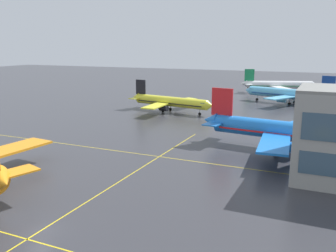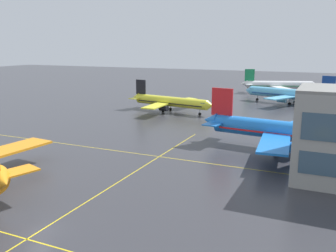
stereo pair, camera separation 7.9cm
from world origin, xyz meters
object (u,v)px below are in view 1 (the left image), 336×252
object	(u,v)px
airliner_far_left_stand	(289,94)
airliner_second_row	(289,131)
airliner_third_row	(170,102)
airliner_far_right_stand	(278,85)

from	to	relation	value
airliner_far_left_stand	airliner_second_row	bearing A→B (deg)	-83.69
airliner_second_row	airliner_third_row	size ratio (longest dim) A/B	1.23
airliner_second_row	airliner_third_row	bearing A→B (deg)	142.21
airliner_second_row	airliner_far_right_stand	xyz separation A→B (m)	(-16.18, 100.97, -0.47)
airliner_third_row	airliner_far_left_stand	size ratio (longest dim) A/B	0.90
airliner_third_row	airliner_far_left_stand	bearing A→B (deg)	44.75
airliner_second_row	airliner_third_row	world-z (taller)	airliner_second_row
airliner_far_left_stand	airliner_far_right_stand	bearing A→B (deg)	104.60
airliner_far_left_stand	airliner_far_right_stand	distance (m)	34.53
airliner_third_row	airliner_far_left_stand	distance (m)	49.22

